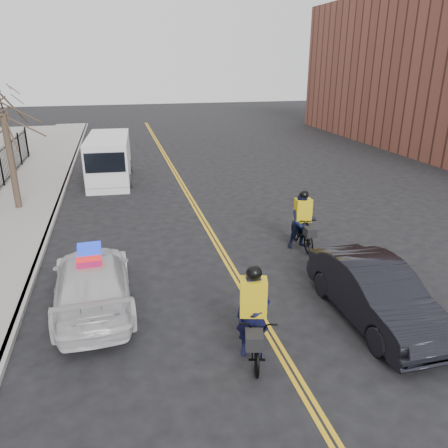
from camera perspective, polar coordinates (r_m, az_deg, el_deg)
name	(u,v)px	position (r m, az deg, el deg)	size (l,w,h in m)	color
ground	(252,304)	(12.03, 3.70, -10.34)	(120.00, 120.00, 0.00)	black
center_line_left	(196,211)	(19.11, -3.68, 1.69)	(0.10, 60.00, 0.01)	gold
center_line_right	(200,211)	(19.14, -3.21, 1.73)	(0.10, 60.00, 0.01)	gold
sidewalk	(13,224)	(19.31, -25.88, 0.02)	(3.00, 60.00, 0.15)	#999590
curb	(52,221)	(19.04, -21.50, 0.40)	(0.20, 60.00, 0.15)	#999590
street_tree	(6,129)	(20.47, -26.63, 11.04)	(3.20, 3.20, 4.80)	#3B2F23
police_cruiser	(92,281)	(12.10, -16.80, -7.18)	(2.18, 4.94, 1.57)	silver
dark_sedan	(375,293)	(11.60, 19.14, -8.49)	(1.60, 4.58, 1.51)	black
cargo_van	(109,160)	(24.45, -14.77, 8.09)	(2.48, 5.87, 2.41)	white
cyclist_near	(253,325)	(9.80, 3.76, -12.98)	(1.33, 2.34, 2.18)	black
cyclist_far	(302,225)	(15.33, 10.16, -0.19)	(0.96, 2.08, 2.08)	black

